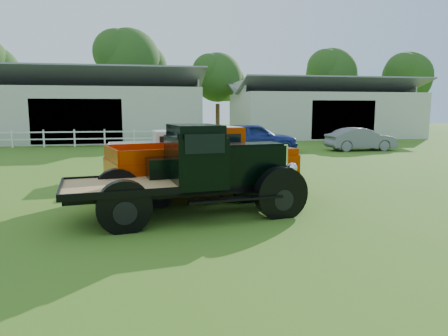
{
  "coord_description": "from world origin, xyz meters",
  "views": [
    {
      "loc": [
        -1.52,
        -8.78,
        2.53
      ],
      "look_at": [
        0.2,
        1.2,
        1.05
      ],
      "focal_mm": 32.0,
      "sensor_mm": 36.0,
      "label": 1
    }
  ],
  "objects": [
    {
      "name": "ground",
      "position": [
        0.0,
        0.0,
        0.0
      ],
      "size": [
        120.0,
        120.0,
        0.0
      ],
      "primitive_type": "plane",
      "color": "#3E6B19"
    },
    {
      "name": "shed_left",
      "position": [
        -7.0,
        26.0,
        2.8
      ],
      "size": [
        18.8,
        10.2,
        5.6
      ],
      "primitive_type": null,
      "color": "#AAAC9A",
      "rests_on": "ground"
    },
    {
      "name": "shed_right",
      "position": [
        14.0,
        27.0,
        2.6
      ],
      "size": [
        16.8,
        9.2,
        5.2
      ],
      "primitive_type": null,
      "color": "#AAAC9A",
      "rests_on": "ground"
    },
    {
      "name": "fence_rail",
      "position": [
        -8.0,
        20.0,
        0.6
      ],
      "size": [
        14.2,
        0.16,
        1.2
      ],
      "primitive_type": null,
      "color": "white",
      "rests_on": "ground"
    },
    {
      "name": "tree_b",
      "position": [
        -4.0,
        34.0,
        5.75
      ],
      "size": [
        6.9,
        6.9,
        11.5
      ],
      "primitive_type": null,
      "color": "#265114",
      "rests_on": "ground"
    },
    {
      "name": "tree_c",
      "position": [
        5.0,
        33.0,
        4.5
      ],
      "size": [
        5.4,
        5.4,
        9.0
      ],
      "primitive_type": null,
      "color": "#265114",
      "rests_on": "ground"
    },
    {
      "name": "tree_d",
      "position": [
        18.0,
        34.0,
        5.0
      ],
      "size": [
        6.0,
        6.0,
        10.0
      ],
      "primitive_type": null,
      "color": "#265114",
      "rests_on": "ground"
    },
    {
      "name": "tree_e",
      "position": [
        26.0,
        32.0,
        4.75
      ],
      "size": [
        5.7,
        5.7,
        9.5
      ],
      "primitive_type": null,
      "color": "#265114",
      "rests_on": "ground"
    },
    {
      "name": "vintage_flatbed",
      "position": [
        -0.71,
        0.61,
        1.09
      ],
      "size": [
        5.79,
        3.05,
        2.18
      ],
      "primitive_type": null,
      "rotation": [
        0.0,
        0.0,
        0.16
      ],
      "color": "black",
      "rests_on": "ground"
    },
    {
      "name": "red_pickup",
      "position": [
        -0.12,
        2.89,
        1.04
      ],
      "size": [
        6.07,
        3.69,
        2.07
      ],
      "primitive_type": null,
      "rotation": [
        0.0,
        0.0,
        0.28
      ],
      "color": "#A82600",
      "rests_on": "ground"
    },
    {
      "name": "white_pickup",
      "position": [
        -1.02,
        6.39,
        0.86
      ],
      "size": [
        4.79,
        2.15,
        1.71
      ],
      "primitive_type": null,
      "rotation": [
        0.0,
        0.0,
        0.07
      ],
      "color": "beige",
      "rests_on": "ground"
    },
    {
      "name": "misc_car_blue",
      "position": [
        4.26,
        14.34,
        0.88
      ],
      "size": [
        5.21,
        2.17,
        1.76
      ],
      "primitive_type": "imported",
      "rotation": [
        0.0,
        0.0,
        1.55
      ],
      "color": "navy",
      "rests_on": "ground"
    },
    {
      "name": "misc_car_grey",
      "position": [
        11.14,
        14.35,
        0.7
      ],
      "size": [
        4.3,
        1.55,
        1.41
      ],
      "primitive_type": "imported",
      "rotation": [
        0.0,
        0.0,
        1.59
      ],
      "color": "slate",
      "rests_on": "ground"
    }
  ]
}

